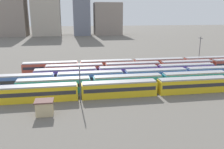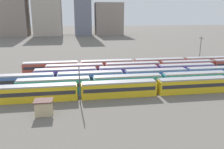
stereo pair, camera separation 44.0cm
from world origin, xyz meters
name	(u,v)px [view 2 (the right image)]	position (x,y,z in m)	size (l,w,h in m)	color
ground_plane	(67,83)	(0.00, 13.00, 0.00)	(600.00, 600.00, 0.00)	#666059
train_track_0	(193,85)	(31.53, 0.00, 1.90)	(93.60, 3.06, 3.75)	yellow
train_track_1	(162,80)	(25.36, 5.20, 1.90)	(74.70, 3.06, 3.75)	teal
train_track_2	(156,75)	(25.48, 10.40, 1.90)	(93.60, 3.06, 3.75)	#4C70BC
train_track_3	(128,72)	(18.54, 15.60, 1.90)	(55.80, 3.06, 3.75)	#6B429E
train_track_4	(212,65)	(49.59, 20.80, 1.90)	(112.50, 3.06, 3.75)	#BC4C38
train_track_5	(134,65)	(22.82, 26.00, 1.90)	(74.70, 3.06, 3.75)	#BC4C38
catenary_pole_0	(79,83)	(3.27, -3.16, 4.78)	(0.24, 3.20, 8.52)	#4C4C51
catenary_pole_1	(200,50)	(49.18, 28.94, 6.04)	(0.24, 3.20, 10.96)	#4C4C51
signal_hut	(44,107)	(-3.92, -8.11, 1.55)	(3.60, 3.00, 3.04)	#C6B284
distant_building_0	(12,8)	(-48.02, 164.13, 23.38)	(23.97, 20.61, 46.77)	gray
distant_building_1	(47,9)	(-19.52, 164.13, 22.17)	(23.82, 18.31, 44.33)	#B2A899
distant_building_2	(82,5)	(10.71, 164.13, 25.98)	(14.48, 19.70, 51.96)	slate
distant_building_3	(109,19)	(34.07, 164.13, 14.09)	(24.13, 19.80, 28.17)	gray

